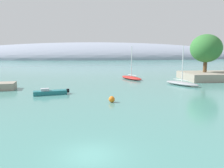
% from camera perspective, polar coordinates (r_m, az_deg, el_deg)
% --- Properties ---
extents(water, '(600.00, 600.00, 0.00)m').
position_cam_1_polar(water, '(16.99, -5.36, -16.94)').
color(water, teal).
rests_on(water, ground).
extents(shore_outcrop, '(13.40, 10.56, 1.77)m').
position_cam_1_polar(shore_outcrop, '(61.41, 23.10, 1.81)').
color(shore_outcrop, gray).
rests_on(shore_outcrop, ground).
extents(tree_clump_shore, '(7.44, 7.44, 9.13)m').
position_cam_1_polar(tree_clump_shore, '(60.84, 22.05, 8.09)').
color(tree_clump_shore, brown).
rests_on(tree_clump_shore, shore_outcrop).
extents(distant_ridge, '(257.25, 82.82, 26.24)m').
position_cam_1_polar(distant_ridge, '(198.57, -3.84, 6.35)').
color(distant_ridge, '#8E99AD').
rests_on(distant_ridge, ground).
extents(sailboat_grey_near_shore, '(5.92, 7.89, 8.06)m').
position_cam_1_polar(sailboat_grey_near_shore, '(49.75, 16.74, 0.22)').
color(sailboat_grey_near_shore, gray).
rests_on(sailboat_grey_near_shore, water).
extents(sailboat_red_mid_mooring, '(5.33, 8.28, 8.10)m').
position_cam_1_polar(sailboat_red_mid_mooring, '(57.44, 4.76, 1.60)').
color(sailboat_red_mid_mooring, red).
rests_on(sailboat_red_mid_mooring, water).
extents(motorboat_teal_foreground, '(5.75, 2.58, 1.08)m').
position_cam_1_polar(motorboat_teal_foreground, '(39.03, -14.94, -2.00)').
color(motorboat_teal_foreground, '#1E6B70').
rests_on(motorboat_teal_foreground, water).
extents(mooring_buoy_orange, '(0.86, 0.86, 0.86)m').
position_cam_1_polar(mooring_buoy_orange, '(32.35, -0.06, -3.76)').
color(mooring_buoy_orange, orange).
rests_on(mooring_buoy_orange, water).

